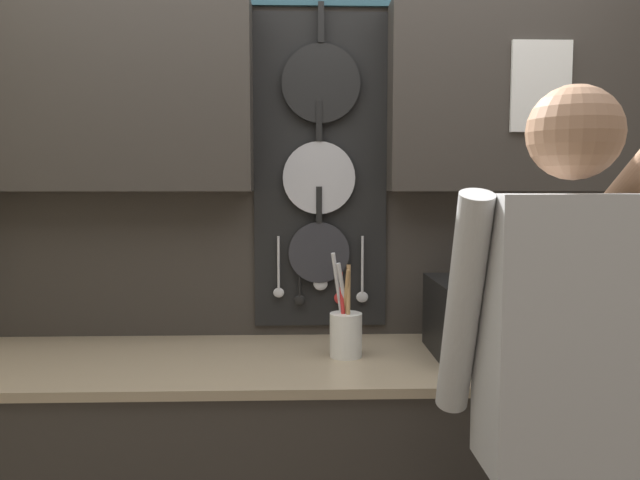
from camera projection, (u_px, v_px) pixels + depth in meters
The scene contains 4 objects.
back_wall_unit at pixel (319, 184), 2.37m from camera, with size 3.09×0.22×2.48m.
microwave at pixel (509, 318), 2.13m from camera, with size 0.52×0.39×0.26m.
utensil_crock at pixel (346, 331), 2.12m from camera, with size 0.11×0.11×0.36m.
person at pixel (564, 388), 1.45m from camera, with size 0.54×0.61×1.73m.
Camera 1 is at (-0.07, -2.07, 1.51)m, focal length 35.00 mm.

